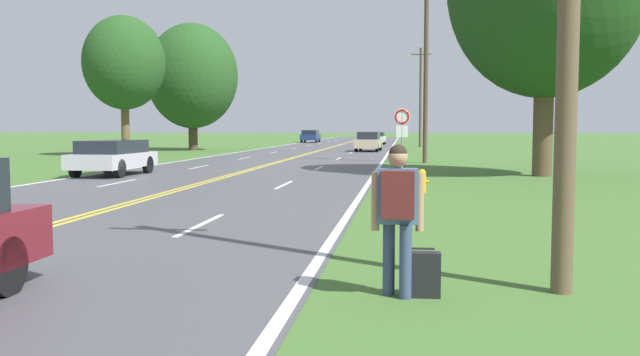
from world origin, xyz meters
The scene contains 12 objects.
hitchhiker_person centered at (6.62, 2.44, 1.04)m, with size 0.58×0.41×1.69m.
suitcase centered at (6.88, 2.50, 0.25)m, with size 0.45×0.18×0.55m.
fire_hydrant centered at (7.19, 14.62, 0.34)m, with size 0.41×0.25×0.67m.
traffic_sign centered at (6.58, 20.49, 1.94)m, with size 0.60×0.10×2.57m.
utility_pole_midground centered at (7.73, 30.66, 4.91)m, with size 1.80×0.24×9.50m.
utility_pole_far centered at (8.07, 58.43, 4.72)m, with size 1.80×0.24×9.12m.
tree_mid_treeline centered at (-11.28, 36.96, 5.97)m, with size 5.23×5.23×9.00m.
tree_right_cluster centered at (-10.19, 47.67, 5.91)m, with size 7.24×7.24×10.09m.
car_silver_hatchback_approaching centered at (-4.56, 20.04, 0.76)m, with size 2.03×4.27×1.36m.
car_champagne_sedan_mid_near centered at (3.92, 47.07, 0.77)m, with size 1.98×4.86×1.49m.
car_white_hatchback_mid_far centered at (3.67, 67.12, 0.72)m, with size 1.97×3.83×1.31m.
car_dark_blue_hatchback_receding centered at (-4.58, 75.50, 0.80)m, with size 1.98×4.13×1.48m.
Camera 1 is at (6.70, -4.98, 1.89)m, focal length 38.00 mm.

